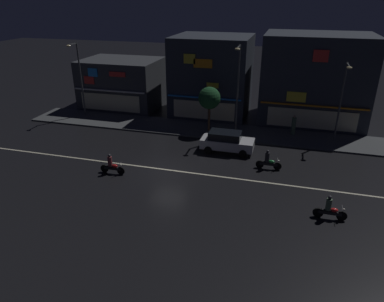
{
  "coord_description": "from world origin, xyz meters",
  "views": [
    {
      "loc": [
        7.93,
        -21.96,
        11.95
      ],
      "look_at": [
        1.47,
        1.31,
        1.16
      ],
      "focal_mm": 32.95,
      "sensor_mm": 36.0,
      "label": 1
    }
  ],
  "objects_px": {
    "streetlamp_west": "(79,74)",
    "streetlamp_east": "(342,96)",
    "pedestrian_on_sidewalk": "(294,126)",
    "motorcycle_lead": "(330,209)",
    "parked_car_near_kerb": "(227,141)",
    "traffic_cone": "(210,141)",
    "motorcycle_following": "(268,161)",
    "streetlamp_mid": "(238,84)",
    "motorcycle_opposite_lane": "(112,165)"
  },
  "relations": [
    {
      "from": "streetlamp_mid",
      "to": "motorcycle_following",
      "type": "distance_m",
      "value": 8.06
    },
    {
      "from": "motorcycle_following",
      "to": "traffic_cone",
      "type": "bearing_deg",
      "value": 139.41
    },
    {
      "from": "motorcycle_lead",
      "to": "parked_car_near_kerb",
      "type": "bearing_deg",
      "value": -50.92
    },
    {
      "from": "streetlamp_mid",
      "to": "streetlamp_east",
      "type": "bearing_deg",
      "value": 6.13
    },
    {
      "from": "pedestrian_on_sidewalk",
      "to": "motorcycle_lead",
      "type": "relative_size",
      "value": 0.96
    },
    {
      "from": "parked_car_near_kerb",
      "to": "motorcycle_lead",
      "type": "distance_m",
      "value": 10.9
    },
    {
      "from": "streetlamp_mid",
      "to": "traffic_cone",
      "type": "xyz_separation_m",
      "value": [
        -1.81,
        -2.56,
        -4.5
      ]
    },
    {
      "from": "streetlamp_west",
      "to": "motorcycle_following",
      "type": "xyz_separation_m",
      "value": [
        19.74,
        -7.22,
        -3.89
      ]
    },
    {
      "from": "streetlamp_east",
      "to": "parked_car_near_kerb",
      "type": "xyz_separation_m",
      "value": [
        -8.82,
        -4.53,
        -3.27
      ]
    },
    {
      "from": "motorcycle_lead",
      "to": "motorcycle_opposite_lane",
      "type": "relative_size",
      "value": 1.0
    },
    {
      "from": "streetlamp_mid",
      "to": "motorcycle_lead",
      "type": "xyz_separation_m",
      "value": [
        7.32,
        -11.55,
        -4.14
      ]
    },
    {
      "from": "traffic_cone",
      "to": "parked_car_near_kerb",
      "type": "bearing_deg",
      "value": -31.89
    },
    {
      "from": "streetlamp_east",
      "to": "streetlamp_mid",
      "type": "bearing_deg",
      "value": -173.87
    },
    {
      "from": "parked_car_near_kerb",
      "to": "motorcycle_following",
      "type": "distance_m",
      "value": 4.3
    },
    {
      "from": "motorcycle_opposite_lane",
      "to": "traffic_cone",
      "type": "distance_m",
      "value": 9.14
    },
    {
      "from": "streetlamp_mid",
      "to": "motorcycle_following",
      "type": "height_order",
      "value": "streetlamp_mid"
    },
    {
      "from": "streetlamp_west",
      "to": "streetlamp_east",
      "type": "distance_m",
      "value": 25.0
    },
    {
      "from": "streetlamp_mid",
      "to": "motorcycle_opposite_lane",
      "type": "distance_m",
      "value": 12.95
    },
    {
      "from": "motorcycle_lead",
      "to": "traffic_cone",
      "type": "bearing_deg",
      "value": -48.65
    },
    {
      "from": "motorcycle_opposite_lane",
      "to": "motorcycle_lead",
      "type": "bearing_deg",
      "value": 177.96
    },
    {
      "from": "motorcycle_following",
      "to": "streetlamp_west",
      "type": "bearing_deg",
      "value": 152.68
    },
    {
      "from": "streetlamp_east",
      "to": "parked_car_near_kerb",
      "type": "height_order",
      "value": "streetlamp_east"
    },
    {
      "from": "parked_car_near_kerb",
      "to": "streetlamp_east",
      "type": "bearing_deg",
      "value": 27.22
    },
    {
      "from": "streetlamp_west",
      "to": "motorcycle_lead",
      "type": "bearing_deg",
      "value": -28.37
    },
    {
      "from": "motorcycle_following",
      "to": "motorcycle_opposite_lane",
      "type": "height_order",
      "value": "same"
    },
    {
      "from": "streetlamp_east",
      "to": "parked_car_near_kerb",
      "type": "relative_size",
      "value": 1.57
    },
    {
      "from": "parked_car_near_kerb",
      "to": "motorcycle_opposite_lane",
      "type": "bearing_deg",
      "value": -139.84
    },
    {
      "from": "parked_car_near_kerb",
      "to": "motorcycle_opposite_lane",
      "type": "distance_m",
      "value": 9.55
    },
    {
      "from": "motorcycle_opposite_lane",
      "to": "streetlamp_mid",
      "type": "bearing_deg",
      "value": -122.44
    },
    {
      "from": "streetlamp_east",
      "to": "motorcycle_opposite_lane",
      "type": "height_order",
      "value": "streetlamp_east"
    },
    {
      "from": "streetlamp_mid",
      "to": "pedestrian_on_sidewalk",
      "type": "height_order",
      "value": "streetlamp_mid"
    },
    {
      "from": "parked_car_near_kerb",
      "to": "motorcycle_opposite_lane",
      "type": "xyz_separation_m",
      "value": [
        -7.3,
        -6.16,
        -0.24
      ]
    },
    {
      "from": "motorcycle_lead",
      "to": "traffic_cone",
      "type": "height_order",
      "value": "motorcycle_lead"
    },
    {
      "from": "parked_car_near_kerb",
      "to": "motorcycle_following",
      "type": "xyz_separation_m",
      "value": [
        3.56,
        -2.41,
        -0.24
      ]
    },
    {
      "from": "motorcycle_lead",
      "to": "traffic_cone",
      "type": "xyz_separation_m",
      "value": [
        -9.14,
        8.99,
        -0.36
      ]
    },
    {
      "from": "streetlamp_west",
      "to": "traffic_cone",
      "type": "xyz_separation_m",
      "value": [
        14.5,
        -3.78,
        -4.25
      ]
    },
    {
      "from": "motorcycle_following",
      "to": "motorcycle_opposite_lane",
      "type": "xyz_separation_m",
      "value": [
        -10.86,
        -3.75,
        0.0
      ]
    },
    {
      "from": "motorcycle_opposite_lane",
      "to": "streetlamp_west",
      "type": "bearing_deg",
      "value": -46.16
    },
    {
      "from": "streetlamp_west",
      "to": "parked_car_near_kerb",
      "type": "height_order",
      "value": "streetlamp_west"
    },
    {
      "from": "motorcycle_following",
      "to": "parked_car_near_kerb",
      "type": "bearing_deg",
      "value": 138.73
    },
    {
      "from": "streetlamp_mid",
      "to": "pedestrian_on_sidewalk",
      "type": "bearing_deg",
      "value": 15.72
    },
    {
      "from": "pedestrian_on_sidewalk",
      "to": "traffic_cone",
      "type": "distance_m",
      "value": 8.02
    },
    {
      "from": "streetlamp_west",
      "to": "pedestrian_on_sidewalk",
      "type": "relative_size",
      "value": 4.11
    },
    {
      "from": "streetlamp_mid",
      "to": "pedestrian_on_sidewalk",
      "type": "relative_size",
      "value": 4.37
    },
    {
      "from": "pedestrian_on_sidewalk",
      "to": "motorcycle_lead",
      "type": "distance_m",
      "value": 13.18
    },
    {
      "from": "parked_car_near_kerb",
      "to": "pedestrian_on_sidewalk",
      "type": "bearing_deg",
      "value": 43.85
    },
    {
      "from": "pedestrian_on_sidewalk",
      "to": "motorcycle_lead",
      "type": "xyz_separation_m",
      "value": [
        2.22,
        -12.99,
        -0.35
      ]
    },
    {
      "from": "motorcycle_following",
      "to": "motorcycle_opposite_lane",
      "type": "distance_m",
      "value": 11.49
    },
    {
      "from": "streetlamp_west",
      "to": "streetlamp_mid",
      "type": "bearing_deg",
      "value": -4.26
    },
    {
      "from": "pedestrian_on_sidewalk",
      "to": "motorcycle_following",
      "type": "distance_m",
      "value": 7.64
    }
  ]
}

